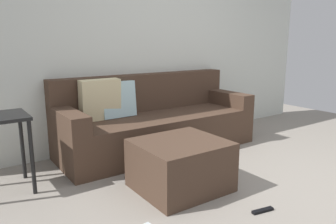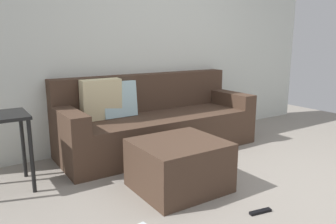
% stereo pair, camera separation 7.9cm
% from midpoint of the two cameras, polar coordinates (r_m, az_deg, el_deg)
% --- Properties ---
extents(ground_plane, '(7.23, 7.23, 0.00)m').
position_cam_midpoint_polar(ground_plane, '(3.21, 19.01, -13.11)').
color(ground_plane, gray).
extents(wall_back, '(5.56, 0.10, 2.74)m').
position_cam_midpoint_polar(wall_back, '(4.49, -2.48, 12.68)').
color(wall_back, silver).
rests_on(wall_back, ground_plane).
extents(couch_sectional, '(2.46, 0.88, 0.93)m').
position_cam_midpoint_polar(couch_sectional, '(4.09, -2.92, -1.86)').
color(couch_sectional, '#473326').
rests_on(couch_sectional, ground_plane).
extents(ottoman, '(0.78, 0.71, 0.45)m').
position_cam_midpoint_polar(ottoman, '(3.04, 1.40, -9.21)').
color(ottoman, '#473326').
rests_on(ottoman, ground_plane).
extents(side_table, '(0.47, 0.48, 0.71)m').
position_cam_midpoint_polar(side_table, '(3.25, -27.91, -2.88)').
color(side_table, black).
rests_on(side_table, ground_plane).
extents(remote_near_ottoman, '(0.20, 0.07, 0.02)m').
position_cam_midpoint_polar(remote_near_ottoman, '(2.83, 15.37, -16.23)').
color(remote_near_ottoman, black).
rests_on(remote_near_ottoman, ground_plane).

